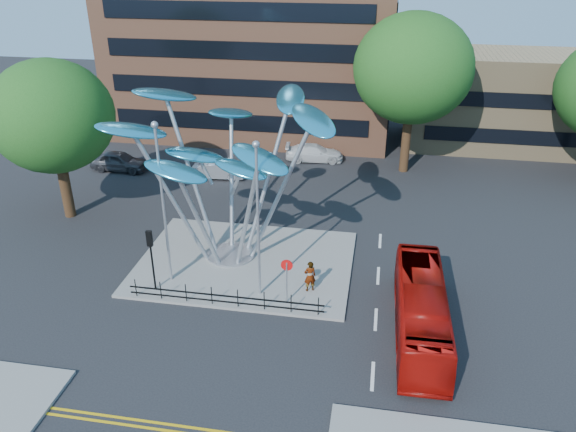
% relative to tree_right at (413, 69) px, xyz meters
% --- Properties ---
extents(ground, '(120.00, 120.00, 0.00)m').
position_rel_tree_right_xyz_m(ground, '(-8.00, -22.00, -8.04)').
color(ground, black).
rests_on(ground, ground).
extents(traffic_island, '(12.00, 9.00, 0.15)m').
position_rel_tree_right_xyz_m(traffic_island, '(-9.00, -16.00, -7.96)').
color(traffic_island, slate).
rests_on(traffic_island, ground).
extents(double_yellow_near, '(40.00, 0.12, 0.01)m').
position_rel_tree_right_xyz_m(double_yellow_near, '(-8.00, -28.00, -8.03)').
color(double_yellow_near, gold).
rests_on(double_yellow_near, ground).
extents(low_building_near, '(15.00, 8.00, 8.00)m').
position_rel_tree_right_xyz_m(low_building_near, '(8.00, 8.00, -4.04)').
color(low_building_near, '#9F855D').
rests_on(low_building_near, ground).
extents(tree_right, '(8.80, 8.80, 12.11)m').
position_rel_tree_right_xyz_m(tree_right, '(0.00, 0.00, 0.00)').
color(tree_right, black).
rests_on(tree_right, ground).
extents(tree_left, '(7.60, 7.60, 10.32)m').
position_rel_tree_right_xyz_m(tree_left, '(-22.00, -12.00, -1.24)').
color(tree_left, black).
rests_on(tree_left, ground).
extents(leaf_sculpture, '(12.72, 9.54, 9.51)m').
position_rel_tree_right_xyz_m(leaf_sculpture, '(-10.07, -15.32, -1.16)').
color(leaf_sculpture, '#9EA0A5').
rests_on(leaf_sculpture, traffic_island).
extents(street_lamp_left, '(0.36, 0.36, 8.80)m').
position_rel_tree_right_xyz_m(street_lamp_left, '(-12.50, -18.50, -2.68)').
color(street_lamp_left, '#9EA0A5').
rests_on(street_lamp_left, traffic_island).
extents(street_lamp_right, '(0.36, 0.36, 8.30)m').
position_rel_tree_right_xyz_m(street_lamp_right, '(-7.50, -19.00, -2.94)').
color(street_lamp_right, '#9EA0A5').
rests_on(street_lamp_right, traffic_island).
extents(traffic_light_island, '(0.28, 0.18, 3.42)m').
position_rel_tree_right_xyz_m(traffic_light_island, '(-13.00, -19.50, -5.42)').
color(traffic_light_island, black).
rests_on(traffic_light_island, traffic_island).
extents(no_entry_sign_island, '(0.60, 0.10, 2.45)m').
position_rel_tree_right_xyz_m(no_entry_sign_island, '(-6.00, -19.48, -6.22)').
color(no_entry_sign_island, '#9EA0A5').
rests_on(no_entry_sign_island, traffic_island).
extents(pedestrian_railing_front, '(10.00, 0.06, 1.00)m').
position_rel_tree_right_xyz_m(pedestrian_railing_front, '(-9.00, -20.30, -7.48)').
color(pedestrian_railing_front, black).
rests_on(pedestrian_railing_front, traffic_island).
extents(red_bus, '(2.29, 9.18, 2.55)m').
position_rel_tree_right_xyz_m(red_bus, '(0.50, -20.67, -6.76)').
color(red_bus, '#9E0B07').
rests_on(red_bus, ground).
extents(pedestrian, '(0.75, 0.65, 1.73)m').
position_rel_tree_right_xyz_m(pedestrian, '(-5.00, -18.27, -7.02)').
color(pedestrian, gray).
rests_on(pedestrian, traffic_island).
extents(parked_car_left, '(4.62, 2.01, 1.55)m').
position_rel_tree_right_xyz_m(parked_car_left, '(-22.27, -3.77, -7.26)').
color(parked_car_left, '#383A3F').
rests_on(parked_car_left, ground).
extents(parked_car_mid, '(4.16, 1.82, 1.33)m').
position_rel_tree_right_xyz_m(parked_car_mid, '(-14.08, -4.00, -7.37)').
color(parked_car_mid, '#ABADB3').
rests_on(parked_car_mid, ground).
extents(parked_car_right, '(4.92, 2.41, 1.38)m').
position_rel_tree_right_xyz_m(parked_car_right, '(-7.28, 1.00, -7.35)').
color(parked_car_right, silver).
rests_on(parked_car_right, ground).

